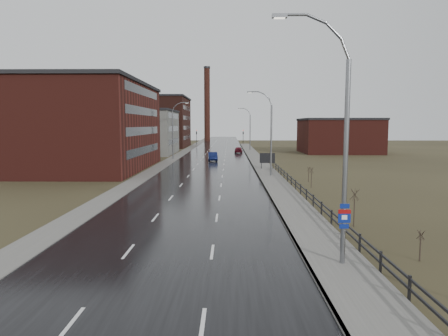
{
  "coord_description": "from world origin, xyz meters",
  "views": [
    {
      "loc": [
        3.22,
        -17.12,
        6.97
      ],
      "look_at": [
        2.74,
        19.2,
        3.0
      ],
      "focal_mm": 32.0,
      "sensor_mm": 36.0,
      "label": 1
    }
  ],
  "objects_px": {
    "billboard": "(267,159)",
    "car_near": "(213,157)",
    "car_far": "(239,150)",
    "streetlight_main": "(339,144)"
  },
  "relations": [
    {
      "from": "car_near",
      "to": "car_far",
      "type": "relative_size",
      "value": 1.09
    },
    {
      "from": "streetlight_main",
      "to": "billboard",
      "type": "relative_size",
      "value": 4.66
    },
    {
      "from": "streetlight_main",
      "to": "car_near",
      "type": "distance_m",
      "value": 58.28
    },
    {
      "from": "car_near",
      "to": "car_far",
      "type": "distance_m",
      "value": 21.56
    },
    {
      "from": "car_far",
      "to": "billboard",
      "type": "bearing_deg",
      "value": 100.08
    },
    {
      "from": "car_near",
      "to": "billboard",
      "type": "bearing_deg",
      "value": -63.99
    },
    {
      "from": "streetlight_main",
      "to": "car_near",
      "type": "relative_size",
      "value": 2.47
    },
    {
      "from": "billboard",
      "to": "car_far",
      "type": "relative_size",
      "value": 0.58
    },
    {
      "from": "billboard",
      "to": "car_near",
      "type": "height_order",
      "value": "billboard"
    },
    {
      "from": "car_near",
      "to": "car_far",
      "type": "bearing_deg",
      "value": 70.56
    }
  ]
}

